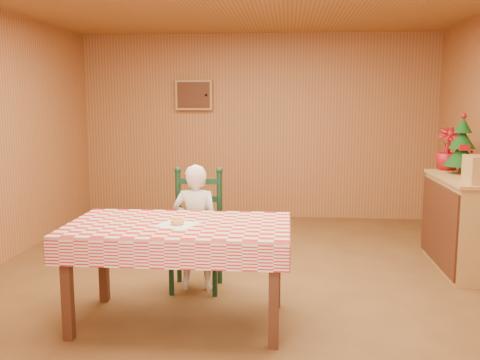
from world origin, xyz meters
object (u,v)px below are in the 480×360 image
at_px(ladder_chair, 197,232).
at_px(christmas_tree, 462,146).
at_px(seated_child, 196,228).
at_px(shelf_unit, 464,223).
at_px(storage_bin, 474,257).
at_px(dining_table, 179,234).

relative_size(ladder_chair, christmas_tree, 1.74).
relative_size(seated_child, christmas_tree, 1.81).
relative_size(shelf_unit, storage_bin, 2.83).
distance_m(dining_table, ladder_chair, 0.81).
bearing_deg(storage_bin, seated_child, -169.25).
xyz_separation_m(shelf_unit, storage_bin, (-0.00, -0.32, -0.25)).
relative_size(dining_table, seated_child, 1.47).
bearing_deg(shelf_unit, seated_child, -162.47).
bearing_deg(ladder_chair, shelf_unit, 16.37).
xyz_separation_m(seated_child, storage_bin, (2.56, 0.49, -0.34)).
relative_size(ladder_chair, seated_child, 0.96).
bearing_deg(christmas_tree, seated_child, -157.60).
xyz_separation_m(christmas_tree, storage_bin, (-0.01, -0.57, -0.99)).
relative_size(shelf_unit, christmas_tree, 2.00).
distance_m(ladder_chair, seated_child, 0.08).
bearing_deg(shelf_unit, ladder_chair, -163.63).
bearing_deg(seated_child, christmas_tree, -157.60).
height_order(dining_table, christmas_tree, christmas_tree).
height_order(seated_child, christmas_tree, christmas_tree).
xyz_separation_m(dining_table, christmas_tree, (2.57, 1.79, 0.52)).
xyz_separation_m(ladder_chair, christmas_tree, (2.57, 1.00, 0.71)).
distance_m(ladder_chair, christmas_tree, 2.84).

